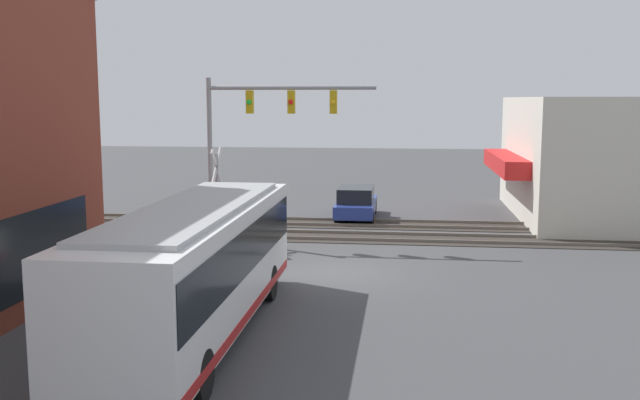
% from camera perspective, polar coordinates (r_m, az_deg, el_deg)
% --- Properties ---
extents(ground_plane, '(120.00, 120.00, 0.00)m').
position_cam_1_polar(ground_plane, '(23.59, 1.52, -5.83)').
color(ground_plane, '#424244').
extents(shop_building, '(11.97, 9.45, 5.76)m').
position_cam_1_polar(shop_building, '(36.65, 21.86, 3.13)').
color(shop_building, beige).
rests_on(shop_building, ground).
extents(city_bus, '(10.89, 2.59, 3.19)m').
position_cam_1_polar(city_bus, '(17.31, -9.88, -5.09)').
color(city_bus, white).
rests_on(city_bus, ground).
extents(traffic_signal_gantry, '(0.42, 6.72, 6.50)m').
position_cam_1_polar(traffic_signal_gantry, '(28.32, -4.87, 6.30)').
color(traffic_signal_gantry, gray).
rests_on(traffic_signal_gantry, ground).
extents(crossing_signal, '(1.41, 1.18, 3.81)m').
position_cam_1_polar(crossing_signal, '(27.77, -8.26, 1.02)').
color(crossing_signal, gray).
rests_on(crossing_signal, ground).
extents(rail_track_near, '(2.60, 60.00, 0.15)m').
position_cam_1_polar(rail_track_near, '(29.42, 2.62, -2.98)').
color(rail_track_near, '#332D28').
rests_on(rail_track_near, ground).
extents(rail_track_far, '(2.60, 60.00, 0.15)m').
position_cam_1_polar(rail_track_far, '(32.56, 3.04, -1.91)').
color(rail_track_far, '#332D28').
rests_on(rail_track_far, ground).
extents(parked_car_blue, '(4.65, 1.82, 1.53)m').
position_cam_1_polar(parked_car_blue, '(34.12, 2.91, -0.29)').
color(parked_car_blue, navy).
rests_on(parked_car_blue, ground).
extents(pedestrian_at_crossing, '(0.34, 0.34, 1.81)m').
position_cam_1_polar(pedestrian_at_crossing, '(27.57, -8.74, -1.91)').
color(pedestrian_at_crossing, '#473828').
rests_on(pedestrian_at_crossing, ground).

